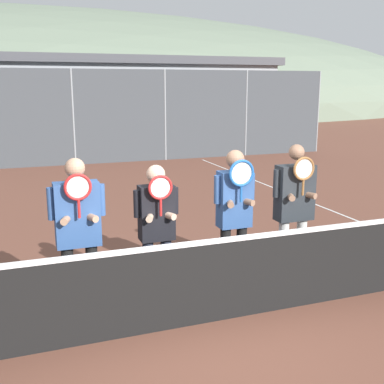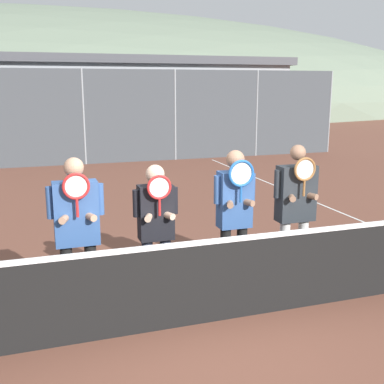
% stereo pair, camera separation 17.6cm
% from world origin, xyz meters
% --- Properties ---
extents(ground_plane, '(120.00, 120.00, 0.00)m').
position_xyz_m(ground_plane, '(0.00, 0.00, 0.00)').
color(ground_plane, brown).
extents(hill_distant, '(100.46, 55.81, 19.53)m').
position_xyz_m(hill_distant, '(0.00, 49.91, 0.00)').
color(hill_distant, slate).
rests_on(hill_distant, ground_plane).
extents(clubhouse_building, '(17.13, 5.50, 3.82)m').
position_xyz_m(clubhouse_building, '(1.91, 18.79, 1.93)').
color(clubhouse_building, '#9EA3A8').
rests_on(clubhouse_building, ground_plane).
extents(fence_back, '(18.64, 0.06, 3.08)m').
position_xyz_m(fence_back, '(-0.00, 11.46, 1.54)').
color(fence_back, gray).
rests_on(fence_back, ground_plane).
extents(tennis_net, '(11.56, 0.09, 1.07)m').
position_xyz_m(tennis_net, '(0.00, 0.00, 0.50)').
color(tennis_net, gray).
rests_on(tennis_net, ground_plane).
extents(court_line_right_sideline, '(0.05, 16.00, 0.01)m').
position_xyz_m(court_line_right_sideline, '(4.30, 3.00, 0.00)').
color(court_line_right_sideline, white).
rests_on(court_line_right_sideline, ground_plane).
extents(player_leftmost, '(0.61, 0.34, 1.84)m').
position_xyz_m(player_leftmost, '(-1.24, 0.53, 1.09)').
color(player_leftmost, black).
rests_on(player_leftmost, ground_plane).
extents(player_center_left, '(0.53, 0.34, 1.70)m').
position_xyz_m(player_center_left, '(-0.33, 0.64, 1.00)').
color(player_center_left, '#232838').
rests_on(player_center_left, ground_plane).
extents(player_center_right, '(0.53, 0.34, 1.82)m').
position_xyz_m(player_center_right, '(0.65, 0.61, 1.08)').
color(player_center_right, black).
rests_on(player_center_right, ground_plane).
extents(player_rightmost, '(0.62, 0.34, 1.86)m').
position_xyz_m(player_rightmost, '(1.47, 0.57, 1.10)').
color(player_rightmost, white).
rests_on(player_rightmost, ground_plane).
extents(car_left_of_center, '(4.34, 2.04, 1.85)m').
position_xyz_m(car_left_of_center, '(0.05, 14.65, 0.94)').
color(car_left_of_center, slate).
rests_on(car_left_of_center, ground_plane).
extents(car_center, '(4.26, 1.91, 1.82)m').
position_xyz_m(car_center, '(5.13, 14.96, 0.92)').
color(car_center, silver).
rests_on(car_center, ground_plane).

